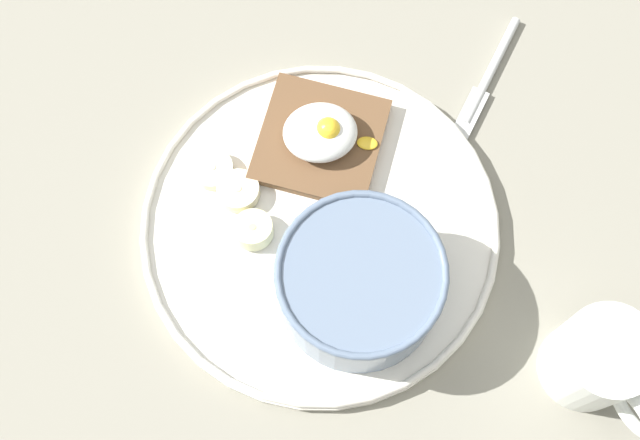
{
  "coord_description": "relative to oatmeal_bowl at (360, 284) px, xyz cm",
  "views": [
    {
      "loc": [
        1.85,
        22.54,
        73.55
      ],
      "look_at": [
        0.0,
        0.0,
        5.0
      ],
      "focal_mm": 50.0,
      "sensor_mm": 36.0,
      "label": 1
    }
  ],
  "objects": [
    {
      "name": "ground_plane",
      "position": [
        2.6,
        -5.93,
        -5.54
      ],
      "size": [
        120.0,
        120.0,
        2.0
      ],
      "primitive_type": "cube",
      "color": "gray",
      "rests_on": "ground"
    },
    {
      "name": "plate",
      "position": [
        2.6,
        -5.93,
        -3.74
      ],
      "size": [
        30.01,
        30.01,
        1.6
      ],
      "color": "silver",
      "rests_on": "ground_plane"
    },
    {
      "name": "oatmeal_bowl",
      "position": [
        0.0,
        0.0,
        0.0
      ],
      "size": [
        13.08,
        13.08,
        7.11
      ],
      "color": "slate",
      "rests_on": "plate"
    },
    {
      "name": "toast_slice",
      "position": [
        1.97,
        -13.44,
        -2.82
      ],
      "size": [
        13.01,
        13.01,
        1.27
      ],
      "color": "brown",
      "rests_on": "plate"
    },
    {
      "name": "poached_egg",
      "position": [
        1.87,
        -13.41,
        -1.0
      ],
      "size": [
        8.03,
        5.41,
        3.03
      ],
      "color": "white",
      "rests_on": "toast_slice"
    },
    {
      "name": "banana_slice_front",
      "position": [
        11.22,
        -11.63,
        -2.98
      ],
      "size": [
        4.81,
        4.82,
        1.18
      ],
      "color": "#F1EDC6",
      "rests_on": "plate"
    },
    {
      "name": "banana_slice_left",
      "position": [
        9.16,
        -9.5,
        -2.88
      ],
      "size": [
        4.96,
        4.99,
        1.43
      ],
      "color": "#F7E8B9",
      "rests_on": "plate"
    },
    {
      "name": "banana_slice_back",
      "position": [
        8.13,
        -6.33,
        -2.72
      ],
      "size": [
        3.7,
        3.86,
        1.91
      ],
      "color": "beige",
      "rests_on": "plate"
    },
    {
      "name": "coffee_mug",
      "position": [
        -17.46,
        7.41,
        -0.32
      ],
      "size": [
        7.12,
        9.99,
        8.2
      ],
      "color": "white",
      "rests_on": "ground_plane"
    },
    {
      "name": "knife",
      "position": [
        -12.91,
        -18.01,
        -4.14
      ],
      "size": [
        8.82,
        13.4,
        0.8
      ],
      "color": "silver",
      "rests_on": "ground_plane"
    }
  ]
}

